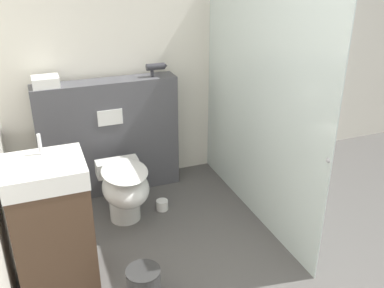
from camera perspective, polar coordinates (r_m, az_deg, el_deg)
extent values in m
cube|color=silver|center=(4.09, -5.56, 12.06)|extent=(8.00, 0.06, 2.50)
cube|color=#4C4C51|center=(4.02, -10.93, 0.88)|extent=(1.27, 0.23, 1.08)
cube|color=white|center=(3.83, -10.86, 3.48)|extent=(0.22, 0.01, 0.14)
cube|color=silver|center=(3.50, 8.57, 4.79)|extent=(0.01, 1.93, 1.91)
sphere|color=#B2B2B7|center=(2.80, 17.80, -2.06)|extent=(0.04, 0.04, 0.04)
cylinder|color=white|center=(3.72, -8.98, -7.61)|extent=(0.26, 0.26, 0.32)
ellipsoid|color=white|center=(3.54, -8.85, -5.73)|extent=(0.38, 0.52, 0.28)
ellipsoid|color=white|center=(3.47, -9.01, -3.59)|extent=(0.37, 0.51, 0.02)
cube|color=white|center=(3.79, -9.93, -3.04)|extent=(0.37, 0.14, 0.14)
cube|color=#473323|center=(3.04, -17.93, -11.23)|extent=(0.49, 0.45, 0.80)
cube|color=white|center=(2.81, -19.12, -3.48)|extent=(0.50, 0.46, 0.13)
cylinder|color=silver|center=(2.86, -19.63, -0.03)|extent=(0.02, 0.02, 0.14)
cylinder|color=#2D2D33|center=(3.90, -4.90, 10.24)|extent=(0.17, 0.06, 0.06)
cone|color=#2D2D33|center=(3.93, -3.50, 10.38)|extent=(0.03, 0.05, 0.05)
cylinder|color=#2D2D33|center=(3.91, -5.35, 9.52)|extent=(0.03, 0.03, 0.08)
cube|color=white|center=(3.79, -18.94, 7.88)|extent=(0.22, 0.19, 0.09)
cylinder|color=white|center=(3.86, -4.00, -8.11)|extent=(0.10, 0.10, 0.09)
cylinder|color=#2D2D2D|center=(2.91, -6.42, -18.56)|extent=(0.22, 0.22, 0.27)
cylinder|color=#2D2D2D|center=(2.82, -6.56, -16.49)|extent=(0.22, 0.22, 0.01)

